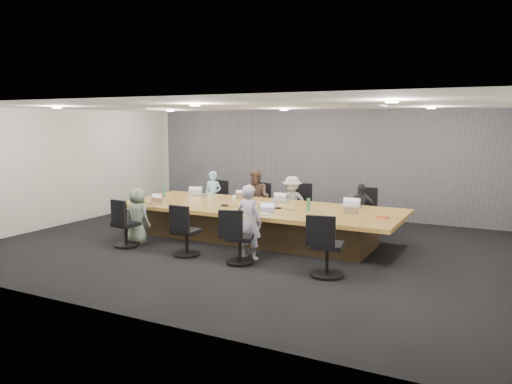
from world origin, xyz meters
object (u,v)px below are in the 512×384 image
at_px(chair_1, 263,207).
at_px(person_1, 257,198).
at_px(chair_6, 240,242).
at_px(person_0, 213,196).
at_px(conference_table, 258,222).
at_px(person_3, 361,210).
at_px(laptop_3, 354,207).
at_px(chair_4, 126,228).
at_px(mug_brown, 155,195).
at_px(bottle_clear, 209,197).
at_px(snack_packet, 383,217).
at_px(laptop_1, 246,198).
at_px(laptop_2, 282,201).
at_px(laptop_0, 201,194).
at_px(person_6, 249,222).
at_px(canvas_bag, 351,210).
at_px(chair_5, 187,235).
at_px(bottle_green_left, 164,191).
at_px(chair_3, 365,215).
at_px(person_2, 292,203).
at_px(chair_7, 327,250).
at_px(chair_0, 220,204).
at_px(laptop_6, 263,214).
at_px(person_4, 137,216).
at_px(bottle_green_right, 309,205).
at_px(stapler, 247,209).

bearing_deg(chair_1, person_1, 109.19).
distance_m(chair_6, person_0, 3.94).
relative_size(conference_table, person_3, 5.11).
bearing_deg(laptop_3, person_3, -88.85).
distance_m(chair_4, mug_brown, 1.73).
xyz_separation_m(bottle_clear, snack_packet, (3.84, -0.09, -0.09)).
distance_m(laptop_1, laptop_2, 0.93).
distance_m(laptop_0, bottle_clear, 1.15).
height_order(person_6, mug_brown, person_6).
distance_m(conference_table, canvas_bag, 2.03).
relative_size(chair_5, bottle_green_left, 2.97).
relative_size(chair_3, laptop_0, 2.42).
height_order(conference_table, laptop_3, laptop_3).
height_order(chair_5, mug_brown, mug_brown).
height_order(person_2, canvas_bag, person_2).
bearing_deg(chair_7, chair_0, 129.49).
bearing_deg(chair_6, laptop_6, 71.70).
bearing_deg(laptop_0, chair_5, 103.46).
height_order(person_3, person_4, person_3).
bearing_deg(laptop_3, person_2, -17.54).
height_order(laptop_3, bottle_green_right, bottle_green_right).
bearing_deg(person_2, person_1, 165.90).
bearing_deg(chair_1, bottle_clear, 94.18).
distance_m(bottle_green_right, snack_packet, 1.49).
bearing_deg(chair_1, laptop_0, 55.03).
relative_size(chair_7, person_4, 0.75).
relative_size(laptop_0, person_1, 0.25).
xyz_separation_m(laptop_2, bottle_green_left, (-2.78, -0.64, 0.12)).
relative_size(chair_4, person_4, 0.66).
bearing_deg(person_6, bottle_clear, -31.65).
bearing_deg(chair_4, laptop_1, 68.79).
distance_m(laptop_3, canvas_bag, 0.77).
relative_size(chair_3, person_0, 0.66).
relative_size(chair_0, person_1, 0.55).
height_order(chair_4, laptop_6, chair_4).
height_order(chair_5, person_2, person_2).
distance_m(chair_0, chair_1, 1.25).
relative_size(laptop_0, canvas_bag, 1.36).
height_order(chair_0, chair_7, chair_7).
bearing_deg(person_2, chair_1, 145.19).
bearing_deg(chair_0, person_1, 179.92).
bearing_deg(chair_0, mug_brown, 85.01).
bearing_deg(person_6, bottle_green_right, -111.72).
bearing_deg(mug_brown, bottle_green_left, 75.18).
height_order(chair_0, person_0, person_0).
distance_m(bottle_clear, snack_packet, 3.85).
distance_m(person_1, mug_brown, 2.41).
height_order(laptop_6, bottle_green_left, bottle_green_left).
xyz_separation_m(mug_brown, stapler, (2.72, -0.53, -0.03)).
relative_size(chair_5, person_2, 0.62).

